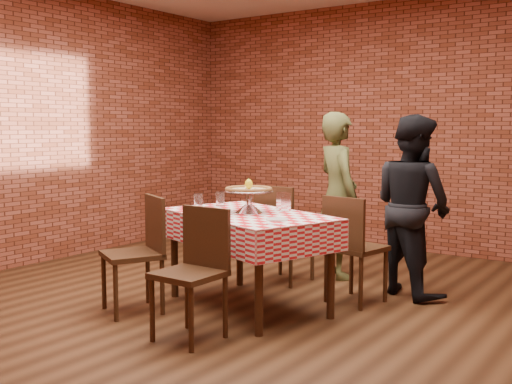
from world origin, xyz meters
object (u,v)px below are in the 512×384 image
at_px(water_glass_left, 198,201).
at_px(diner_olive, 338,195).
at_px(chair_far_right, 356,249).
at_px(chair_near_left, 132,255).
at_px(pizza, 249,190).
at_px(chair_near_right, 189,275).
at_px(chair_far_left, 285,233).
at_px(table, 248,261).
at_px(condiment_caddy, 284,202).
at_px(pizza_stand, 249,202).
at_px(water_glass_right, 220,199).
at_px(diner_black, 412,205).

bearing_deg(water_glass_left, diner_olive, 64.24).
bearing_deg(chair_far_right, chair_near_left, 53.76).
bearing_deg(pizza, chair_near_left, -134.52).
height_order(pizza, chair_far_right, pizza).
distance_m(chair_near_right, chair_far_left, 1.75).
height_order(chair_near_left, chair_far_left, chair_far_left).
xyz_separation_m(chair_far_left, chair_far_right, (0.84, -0.25, -0.01)).
distance_m(pizza, chair_far_right, 1.01).
bearing_deg(table, condiment_caddy, 64.08).
distance_m(condiment_caddy, chair_far_left, 0.77).
bearing_deg(chair_far_right, chair_far_left, -6.35).
distance_m(pizza_stand, water_glass_left, 0.51).
distance_m(table, water_glass_right, 0.68).
height_order(pizza_stand, chair_near_right, pizza_stand).
height_order(chair_near_right, diner_olive, diner_olive).
relative_size(pizza_stand, condiment_caddy, 2.70).
bearing_deg(chair_near_left, water_glass_right, 103.94).
relative_size(diner_olive, diner_black, 1.02).
xyz_separation_m(pizza_stand, pizza, (0.00, 0.00, 0.09)).
relative_size(condiment_caddy, diner_olive, 0.09).
xyz_separation_m(pizza, water_glass_right, (-0.44, 0.19, -0.12)).
relative_size(table, chair_far_right, 1.56).
relative_size(chair_near_left, chair_far_left, 0.99).
relative_size(chair_near_left, chair_far_right, 1.02).
bearing_deg(condiment_caddy, pizza, -86.15).
xyz_separation_m(condiment_caddy, chair_near_right, (-0.02, -1.14, -0.39)).
bearing_deg(diner_olive, diner_black, -156.83).
height_order(table, chair_near_right, chair_near_right).
distance_m(water_glass_left, chair_near_right, 1.14).
bearing_deg(diner_black, chair_near_left, 74.59).
height_order(chair_near_right, diner_black, diner_black).
bearing_deg(diner_olive, chair_near_right, 127.12).
relative_size(chair_far_left, chair_far_right, 1.03).
distance_m(table, chair_far_right, 0.90).
relative_size(chair_near_right, diner_olive, 0.56).
relative_size(pizza, chair_far_left, 0.42).
bearing_deg(chair_near_left, pizza, 72.78).
bearing_deg(chair_far_right, water_glass_right, 29.89).
bearing_deg(water_glass_left, chair_near_right, -53.24).
distance_m(table, chair_near_right, 0.86).
bearing_deg(water_glass_left, water_glass_right, 73.03).
bearing_deg(chair_near_left, chair_far_right, 71.00).
bearing_deg(water_glass_right, pizza, -23.56).
bearing_deg(chair_near_left, water_glass_left, 105.17).
bearing_deg(diner_olive, chair_far_left, 92.19).
distance_m(water_glass_left, water_glass_right, 0.22).
xyz_separation_m(pizza, chair_near_left, (-0.64, -0.65, -0.49)).
height_order(water_glass_right, chair_far_left, chair_far_left).
xyz_separation_m(water_glass_right, chair_far_left, (0.26, 0.65, -0.37)).
bearing_deg(condiment_caddy, chair_near_left, -95.88).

